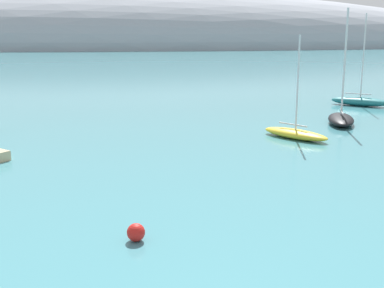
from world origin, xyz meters
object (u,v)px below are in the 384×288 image
sailboat_yellow_near_shore (295,133)px  mooring_buoy_red (136,232)px  sailboat_teal_mid_mooring (360,101)px  sailboat_black_outer_mooring (341,118)px

sailboat_yellow_near_shore → mooring_buoy_red: (-12.15, -18.95, -0.06)m
sailboat_teal_mid_mooring → mooring_buoy_red: size_ratio=12.79×
sailboat_teal_mid_mooring → sailboat_black_outer_mooring: sailboat_black_outer_mooring is taller
sailboat_teal_mid_mooring → sailboat_black_outer_mooring: size_ratio=0.97×
mooring_buoy_red → sailboat_black_outer_mooring: bearing=53.8°
sailboat_black_outer_mooring → sailboat_teal_mid_mooring: bearing=-14.6°
sailboat_yellow_near_shore → sailboat_teal_mid_mooring: size_ratio=0.81×
sailboat_yellow_near_shore → mooring_buoy_red: bearing=-73.1°
sailboat_black_outer_mooring → mooring_buoy_red: bearing=159.5°
sailboat_yellow_near_shore → mooring_buoy_red: 22.51m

